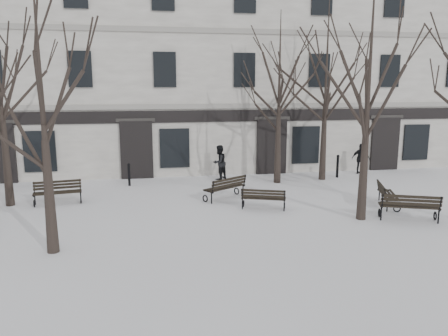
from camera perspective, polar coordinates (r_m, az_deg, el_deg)
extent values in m
plane|color=white|center=(15.18, 1.65, -7.09)|extent=(100.00, 100.00, 0.00)
cube|color=silver|center=(27.31, -3.89, 12.53)|extent=(40.00, 10.00, 11.00)
cube|color=gray|center=(22.33, -2.44, 8.06)|extent=(40.00, 0.12, 0.25)
cube|color=gray|center=(22.46, -2.52, 17.53)|extent=(40.00, 0.12, 0.25)
cube|color=black|center=(22.35, -2.43, 6.78)|extent=(40.00, 0.10, 0.60)
cube|color=black|center=(22.91, -22.92, 2.01)|extent=(1.50, 0.14, 2.00)
cube|color=black|center=(22.32, -11.33, 2.32)|extent=(1.60, 0.22, 2.90)
cube|color=#2D2B28|center=(22.12, -11.48, 6.15)|extent=(1.90, 0.08, 0.18)
cube|color=black|center=(22.36, -6.46, 2.60)|extent=(1.50, 0.14, 2.00)
cube|color=black|center=(23.22, 6.21, 2.79)|extent=(1.60, 0.22, 2.90)
cube|color=#2D2B28|center=(23.02, 6.32, 6.47)|extent=(1.90, 0.08, 0.18)
cube|color=black|center=(23.82, 10.61, 2.99)|extent=(1.50, 0.14, 2.00)
cube|color=black|center=(25.79, 20.25, 2.98)|extent=(1.60, 0.22, 2.90)
cube|color=#2D2B28|center=(25.61, 20.51, 6.29)|extent=(1.90, 0.08, 0.18)
cube|color=black|center=(26.79, 23.77, 3.11)|extent=(1.50, 0.14, 2.00)
cube|color=black|center=(22.32, -18.29, 12.16)|extent=(1.10, 0.14, 1.70)
cube|color=black|center=(22.13, -7.74, 12.62)|extent=(1.10, 0.14, 1.70)
cube|color=black|center=(22.65, 2.68, 12.66)|extent=(1.10, 0.14, 1.70)
cube|color=black|center=(23.84, 12.33, 12.33)|extent=(1.10, 0.14, 1.70)
cube|color=black|center=(25.61, 20.82, 11.76)|extent=(1.10, 0.14, 1.70)
cube|color=black|center=(25.96, 21.38, 19.71)|extent=(1.10, 0.14, 1.70)
cone|color=black|center=(13.04, -21.85, -3.60)|extent=(0.34, 0.34, 3.19)
cone|color=black|center=(15.84, 17.78, -0.14)|extent=(0.34, 0.34, 3.59)
cone|color=black|center=(18.81, -26.54, 0.83)|extent=(0.34, 0.34, 3.55)
cone|color=black|center=(21.05, 7.04, 2.59)|extent=(0.34, 0.34, 3.37)
cone|color=black|center=(22.12, 12.86, 3.30)|extent=(0.34, 0.34, 3.76)
torus|color=black|center=(16.88, 7.90, -4.88)|extent=(0.14, 0.27, 0.27)
cylinder|color=black|center=(16.54, 7.86, -4.92)|extent=(0.05, 0.05, 0.42)
cube|color=black|center=(16.64, 7.90, -4.08)|extent=(0.22, 0.50, 0.05)
torus|color=black|center=(17.01, 2.57, -4.66)|extent=(0.14, 0.27, 0.27)
cylinder|color=black|center=(16.66, 2.42, -4.70)|extent=(0.05, 0.05, 0.42)
cube|color=black|center=(16.77, 2.50, -3.87)|extent=(0.22, 0.50, 0.05)
cube|color=black|center=(16.88, 5.25, -3.74)|extent=(1.60, 0.65, 0.03)
cube|color=black|center=(16.76, 5.21, -3.85)|extent=(1.60, 0.65, 0.03)
cube|color=black|center=(16.63, 5.18, -3.96)|extent=(1.60, 0.65, 0.03)
cube|color=black|center=(16.50, 5.14, -4.08)|extent=(1.60, 0.65, 0.03)
cube|color=black|center=(16.44, 5.13, -3.70)|extent=(1.58, 0.60, 0.08)
cube|color=black|center=(16.39, 5.13, -3.34)|extent=(1.58, 0.60, 0.08)
cube|color=black|center=(16.35, 5.13, -2.98)|extent=(1.58, 0.60, 0.08)
cylinder|color=black|center=(16.36, 7.89, -3.66)|extent=(0.08, 0.14, 0.46)
cylinder|color=black|center=(16.49, 2.39, -3.45)|extent=(0.08, 0.14, 0.46)
torus|color=black|center=(17.05, 25.86, -5.64)|extent=(0.17, 0.32, 0.32)
cylinder|color=black|center=(16.65, 26.22, -5.71)|extent=(0.05, 0.05, 0.49)
cube|color=black|center=(16.77, 26.12, -4.71)|extent=(0.27, 0.58, 0.05)
torus|color=black|center=(16.66, 19.62, -5.54)|extent=(0.17, 0.32, 0.32)
cylinder|color=black|center=(16.26, 19.84, -5.61)|extent=(0.05, 0.05, 0.49)
cube|color=black|center=(16.38, 19.79, -4.59)|extent=(0.27, 0.58, 0.05)
cube|color=black|center=(16.78, 22.84, -4.37)|extent=(1.88, 0.81, 0.04)
cube|color=black|center=(16.63, 22.94, -4.51)|extent=(1.88, 0.81, 0.04)
cube|color=black|center=(16.49, 23.04, -4.64)|extent=(1.88, 0.81, 0.04)
cube|color=black|center=(16.34, 23.15, -4.79)|extent=(1.88, 0.81, 0.04)
cube|color=black|center=(16.26, 23.22, -4.34)|extent=(1.86, 0.75, 0.10)
cube|color=black|center=(16.21, 23.27, -3.91)|extent=(1.86, 0.75, 0.10)
cube|color=black|center=(16.16, 23.32, -3.48)|extent=(1.86, 0.75, 0.10)
cylinder|color=black|center=(16.45, 26.43, -4.24)|extent=(0.10, 0.16, 0.55)
cylinder|color=black|center=(16.06, 19.99, -4.10)|extent=(0.10, 0.16, 0.55)
torus|color=black|center=(18.47, -23.53, -4.28)|extent=(0.09, 0.30, 0.29)
cylinder|color=black|center=(18.80, -23.47, -3.75)|extent=(0.05, 0.05, 0.46)
cube|color=black|center=(18.57, -23.56, -3.21)|extent=(0.13, 0.56, 0.05)
torus|color=black|center=(18.39, -18.18, -3.98)|extent=(0.09, 0.30, 0.29)
cylinder|color=black|center=(18.72, -18.21, -3.45)|extent=(0.05, 0.05, 0.46)
cube|color=black|center=(18.49, -18.25, -2.90)|extent=(0.13, 0.56, 0.05)
cube|color=black|center=(18.29, -20.94, -3.16)|extent=(1.82, 0.36, 0.04)
cube|color=black|center=(18.43, -20.92, -3.05)|extent=(1.82, 0.36, 0.04)
cube|color=black|center=(18.57, -20.91, -2.95)|extent=(1.82, 0.36, 0.04)
cube|color=black|center=(18.71, -20.89, -2.85)|extent=(1.82, 0.36, 0.04)
cube|color=black|center=(18.72, -20.92, -2.43)|extent=(1.81, 0.31, 0.09)
cube|color=black|center=(18.71, -20.94, -2.06)|extent=(1.81, 0.31, 0.09)
cube|color=black|center=(18.71, -20.96, -1.68)|extent=(1.81, 0.31, 0.09)
cylinder|color=black|center=(18.79, -23.54, -2.42)|extent=(0.06, 0.15, 0.50)
cylinder|color=black|center=(18.70, -18.29, -2.11)|extent=(0.06, 0.15, 0.50)
torus|color=black|center=(18.88, 1.65, -3.03)|extent=(0.22, 0.29, 0.31)
cylinder|color=black|center=(18.60, 2.50, -2.96)|extent=(0.05, 0.05, 0.48)
cube|color=black|center=(18.68, 2.08, -2.15)|extent=(0.37, 0.52, 0.05)
torus|color=black|center=(17.68, -2.47, -4.00)|extent=(0.22, 0.29, 0.31)
cylinder|color=black|center=(17.38, -1.64, -3.95)|extent=(0.05, 0.05, 0.48)
cube|color=black|center=(17.46, -2.07, -3.07)|extent=(0.37, 0.52, 0.05)
cube|color=black|center=(18.21, -0.44, -2.41)|extent=(1.64, 1.15, 0.04)
cube|color=black|center=(18.11, -0.11, -2.48)|extent=(1.64, 1.15, 0.04)
cube|color=black|center=(18.00, 0.22, -2.56)|extent=(1.64, 1.15, 0.04)
cube|color=black|center=(17.90, 0.55, -2.64)|extent=(1.64, 1.15, 0.04)
cube|color=black|center=(17.84, 0.64, -2.23)|extent=(1.61, 1.10, 0.10)
cube|color=black|center=(17.79, 0.70, -1.85)|extent=(1.61, 1.10, 0.10)
cube|color=black|center=(17.75, 0.75, -1.45)|extent=(1.61, 1.10, 0.10)
cylinder|color=black|center=(18.44, 2.70, -1.64)|extent=(0.12, 0.15, 0.53)
cylinder|color=black|center=(17.21, -1.46, -2.54)|extent=(0.12, 0.15, 0.53)
torus|color=black|center=(17.52, 21.66, -4.95)|extent=(0.28, 0.14, 0.28)
cylinder|color=black|center=(17.42, 20.54, -4.67)|extent=(0.05, 0.05, 0.44)
cube|color=black|center=(17.41, 21.16, -3.97)|extent=(0.53, 0.23, 0.05)
torus|color=black|center=(19.10, 20.65, -3.61)|extent=(0.28, 0.14, 0.28)
cylinder|color=black|center=(19.01, 19.62, -3.34)|extent=(0.05, 0.05, 0.44)
cube|color=black|center=(19.00, 20.19, -2.71)|extent=(0.53, 0.23, 0.05)
cube|color=black|center=(18.24, 21.32, -3.27)|extent=(0.68, 1.69, 0.03)
cube|color=black|center=(18.21, 20.90, -3.26)|extent=(0.68, 1.69, 0.03)
cube|color=black|center=(18.18, 20.47, -3.25)|extent=(0.68, 1.69, 0.03)
cube|color=black|center=(18.16, 20.05, -3.24)|extent=(0.68, 1.69, 0.03)
cube|color=black|center=(18.12, 19.95, -2.85)|extent=(0.63, 1.68, 0.09)
cube|color=black|center=(18.09, 19.91, -2.48)|extent=(0.63, 1.68, 0.09)
cube|color=black|center=(18.06, 19.87, -2.12)|extent=(0.63, 1.68, 0.09)
cylinder|color=black|center=(17.31, 20.37, -3.33)|extent=(0.15, 0.08, 0.49)
cylinder|color=black|center=(18.91, 19.46, -2.11)|extent=(0.15, 0.08, 0.49)
cylinder|color=black|center=(20.91, -12.29, -0.96)|extent=(0.12, 0.12, 0.98)
sphere|color=black|center=(20.81, -12.34, 0.41)|extent=(0.14, 0.14, 0.14)
cylinder|color=black|center=(23.02, 14.60, 0.13)|extent=(0.13, 0.13, 1.08)
sphere|color=black|center=(22.93, 14.67, 1.51)|extent=(0.15, 0.15, 0.15)
imported|color=black|center=(21.93, -0.63, -1.47)|extent=(1.06, 1.05, 1.72)
imported|color=black|center=(24.35, 17.35, -0.74)|extent=(0.98, 0.93, 1.62)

